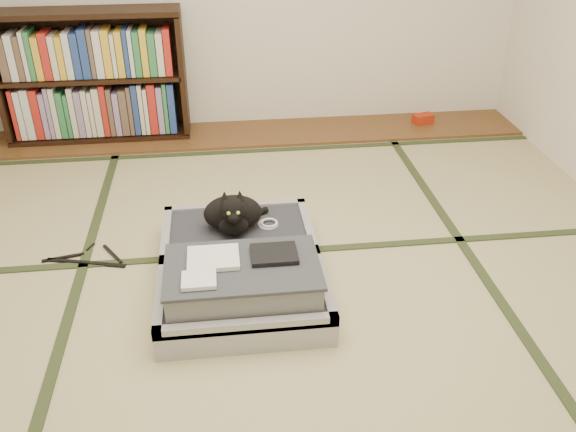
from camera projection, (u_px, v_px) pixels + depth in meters
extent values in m
plane|color=tan|center=(286.00, 299.00, 2.88)|extent=(4.50, 4.50, 0.00)
cube|color=brown|center=(255.00, 133.00, 4.59)|extent=(4.00, 0.50, 0.02)
cube|color=#A9250D|center=(423.00, 119.00, 4.72)|extent=(0.17, 0.12, 0.07)
cube|color=#2D381E|center=(69.00, 315.00, 2.78)|extent=(0.05, 4.50, 0.01)
cube|color=#2D381E|center=(489.00, 283.00, 2.98)|extent=(0.05, 4.50, 0.01)
cube|color=#2D381E|center=(277.00, 252.00, 3.22)|extent=(4.00, 0.05, 0.01)
cube|color=#2D381E|center=(258.00, 151.00, 4.33)|extent=(4.00, 0.05, 0.01)
cube|color=black|center=(2.00, 80.00, 4.23)|extent=(0.04, 0.29, 0.82)
cube|color=black|center=(183.00, 73.00, 4.36)|extent=(0.04, 0.29, 0.82)
cube|color=black|center=(103.00, 134.00, 4.52)|extent=(1.28, 0.29, 0.04)
cube|color=black|center=(83.00, 12.00, 4.07)|extent=(1.28, 0.29, 0.04)
cube|color=black|center=(94.00, 77.00, 4.30)|extent=(1.23, 0.29, 0.03)
cube|color=black|center=(96.00, 71.00, 4.41)|extent=(1.28, 0.02, 0.82)
cube|color=gray|center=(98.00, 107.00, 4.39)|extent=(1.15, 0.21, 0.35)
cube|color=gray|center=(89.00, 51.00, 4.19)|extent=(1.15, 0.21, 0.31)
cube|color=#A1A2A6|center=(244.00, 304.00, 2.75)|extent=(0.77, 0.51, 0.13)
cube|color=#2F2E36|center=(244.00, 298.00, 2.73)|extent=(0.69, 0.43, 0.10)
cube|color=#A1A2A6|center=(247.00, 326.00, 2.51)|extent=(0.77, 0.04, 0.05)
cube|color=#A1A2A6|center=(241.00, 261.00, 2.91)|extent=(0.77, 0.04, 0.05)
cube|color=#A1A2A6|center=(160.00, 297.00, 2.67)|extent=(0.04, 0.51, 0.05)
cube|color=#A1A2A6|center=(324.00, 285.00, 2.75)|extent=(0.04, 0.51, 0.05)
cube|color=#A1A2A6|center=(238.00, 242.00, 3.19)|extent=(0.77, 0.51, 0.13)
cube|color=#2F2E36|center=(238.00, 237.00, 3.17)|extent=(0.69, 0.43, 0.10)
cube|color=#A1A2A6|center=(240.00, 256.00, 2.95)|extent=(0.77, 0.04, 0.05)
cube|color=#A1A2A6|center=(236.00, 208.00, 3.35)|extent=(0.77, 0.04, 0.05)
cube|color=#A1A2A6|center=(166.00, 235.00, 3.11)|extent=(0.04, 0.51, 0.05)
cube|color=#A1A2A6|center=(307.00, 226.00, 3.19)|extent=(0.04, 0.51, 0.05)
cylinder|color=black|center=(240.00, 258.00, 2.93)|extent=(0.69, 0.02, 0.02)
cube|color=#9B9688|center=(243.00, 281.00, 2.68)|extent=(0.66, 0.40, 0.13)
cube|color=#383940|center=(242.00, 267.00, 2.64)|extent=(0.68, 0.42, 0.02)
cube|color=white|center=(213.00, 258.00, 2.66)|extent=(0.23, 0.18, 0.02)
cube|color=black|center=(274.00, 254.00, 2.69)|extent=(0.21, 0.16, 0.02)
cube|color=white|center=(199.00, 280.00, 2.52)|extent=(0.14, 0.12, 0.02)
cube|color=white|center=(193.00, 344.00, 2.51)|extent=(0.06, 0.01, 0.04)
cube|color=white|center=(223.00, 344.00, 2.53)|extent=(0.05, 0.01, 0.04)
cube|color=orange|center=(308.00, 335.00, 2.56)|extent=(0.05, 0.01, 0.04)
cube|color=#197F33|center=(291.00, 333.00, 2.54)|extent=(0.04, 0.01, 0.03)
ellipsoid|color=black|center=(233.00, 213.00, 3.11)|extent=(0.30, 0.20, 0.18)
ellipsoid|color=black|center=(234.00, 225.00, 3.04)|extent=(0.15, 0.11, 0.11)
ellipsoid|color=black|center=(233.00, 209.00, 2.96)|extent=(0.13, 0.12, 0.12)
sphere|color=black|center=(234.00, 218.00, 2.92)|extent=(0.06, 0.06, 0.06)
cone|color=black|center=(225.00, 196.00, 2.94)|extent=(0.05, 0.05, 0.06)
cone|color=black|center=(240.00, 195.00, 2.95)|extent=(0.05, 0.05, 0.06)
sphere|color=#A5BF33|center=(229.00, 213.00, 2.90)|extent=(0.02, 0.02, 0.02)
sphere|color=#A5BF33|center=(238.00, 213.00, 2.91)|extent=(0.02, 0.02, 0.02)
cylinder|color=black|center=(252.00, 214.00, 3.23)|extent=(0.18, 0.11, 0.03)
torus|color=white|center=(268.00, 224.00, 3.17)|extent=(0.11, 0.11, 0.01)
torus|color=white|center=(269.00, 223.00, 3.16)|extent=(0.09, 0.09, 0.01)
cube|color=black|center=(86.00, 263.00, 3.13)|extent=(0.41, 0.13, 0.01)
cube|color=black|center=(63.00, 258.00, 3.17)|extent=(0.21, 0.06, 0.01)
cube|color=black|center=(113.00, 254.00, 3.19)|extent=(0.13, 0.19, 0.01)
cylinder|color=black|center=(91.00, 247.00, 3.25)|extent=(0.04, 0.07, 0.01)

